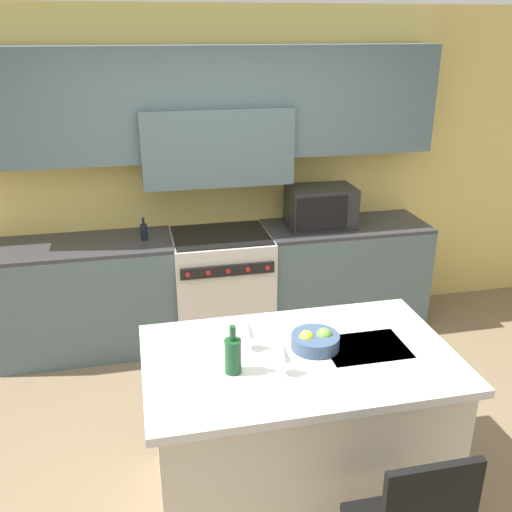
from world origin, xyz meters
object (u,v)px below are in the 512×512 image
(microwave, at_px, (321,207))
(oil_bottle_on_counter, at_px, (144,232))
(wine_glass_near, at_px, (283,353))
(fruit_bowl, at_px, (315,340))
(range_stove, at_px, (222,286))
(wine_bottle, at_px, (233,355))
(wine_glass_far, at_px, (247,329))

(microwave, relative_size, oil_bottle_on_counter, 2.98)
(microwave, height_order, wine_glass_near, microwave)
(wine_glass_near, bearing_deg, fruit_bowl, 40.88)
(range_stove, distance_m, wine_glass_near, 2.13)
(wine_bottle, relative_size, wine_glass_far, 1.46)
(range_stove, xyz_separation_m, fruit_bowl, (0.22, -1.84, 0.50))
(wine_glass_near, bearing_deg, range_stove, 89.59)
(range_stove, bearing_deg, wine_glass_near, -90.41)
(wine_glass_far, relative_size, fruit_bowl, 0.68)
(wine_bottle, bearing_deg, oil_bottle_on_counter, 100.40)
(microwave, distance_m, wine_bottle, 2.29)
(microwave, bearing_deg, wine_bottle, -119.17)
(oil_bottle_on_counter, bearing_deg, wine_bottle, -79.60)
(wine_bottle, relative_size, wine_glass_near, 1.46)
(microwave, relative_size, wine_glass_far, 3.14)
(range_stove, xyz_separation_m, oil_bottle_on_counter, (-0.62, 0.01, 0.54))
(microwave, bearing_deg, wine_glass_near, -113.03)
(microwave, bearing_deg, wine_glass_far, -119.10)
(range_stove, height_order, wine_bottle, wine_bottle)
(range_stove, relative_size, wine_glass_near, 5.30)
(range_stove, distance_m, microwave, 1.08)
(wine_glass_far, bearing_deg, oil_bottle_on_counter, 104.99)
(microwave, distance_m, fruit_bowl, 1.98)
(microwave, bearing_deg, fruit_bowl, -109.05)
(wine_glass_near, bearing_deg, microwave, 66.97)
(range_stove, distance_m, wine_glass_far, 1.87)
(wine_bottle, bearing_deg, range_stove, 82.78)
(wine_bottle, height_order, wine_glass_far, wine_bottle)
(microwave, xyz_separation_m, fruit_bowl, (-0.64, -1.86, -0.15))
(wine_glass_near, distance_m, fruit_bowl, 0.32)
(wine_glass_near, distance_m, oil_bottle_on_counter, 2.14)
(range_stove, relative_size, microwave, 1.69)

